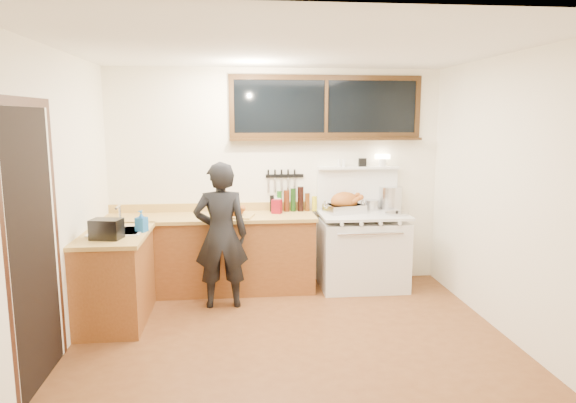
{
  "coord_description": "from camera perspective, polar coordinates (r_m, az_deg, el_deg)",
  "views": [
    {
      "loc": [
        -0.49,
        -4.43,
        2.02
      ],
      "look_at": [
        0.05,
        0.85,
        1.15
      ],
      "focal_mm": 32.0,
      "sensor_mm": 36.0,
      "label": 1
    }
  ],
  "objects": [
    {
      "name": "vintage_stove",
      "position": [
        6.23,
        8.24,
        -5.23
      ],
      "size": [
        1.02,
        0.74,
        1.58
      ],
      "color": "white",
      "rests_on": "ground"
    },
    {
      "name": "saucepan",
      "position": [
        6.35,
        9.26,
        -0.39
      ],
      "size": [
        0.18,
        0.29,
        0.13
      ],
      "color": "silver",
      "rests_on": "vintage_stove"
    },
    {
      "name": "bottle_cluster",
      "position": [
        6.18,
        0.63,
        0.07
      ],
      "size": [
        0.57,
        0.07,
        0.3
      ],
      "color": "black",
      "rests_on": "counter_back"
    },
    {
      "name": "left_doorway",
      "position": [
        4.27,
        -26.34,
        -4.34
      ],
      "size": [
        0.02,
        1.04,
        2.17
      ],
      "color": "black",
      "rests_on": "ground"
    },
    {
      "name": "room_shell",
      "position": [
        4.48,
        0.47,
        4.55
      ],
      "size": [
        4.1,
        3.6,
        2.65
      ],
      "color": "white",
      "rests_on": "ground"
    },
    {
      "name": "counter_back",
      "position": [
        6.1,
        -8.59,
        -5.68
      ],
      "size": [
        2.44,
        0.64,
        1.0
      ],
      "color": "brown",
      "rests_on": "ground"
    },
    {
      "name": "ground_plane",
      "position": [
        4.9,
        0.45,
        -15.17
      ],
      "size": [
        4.0,
        3.5,
        0.02
      ],
      "primitive_type": "cube",
      "color": "brown"
    },
    {
      "name": "pitcher",
      "position": [
        6.17,
        -1.18,
        -0.35
      ],
      "size": [
        0.12,
        0.12,
        0.17
      ],
      "color": "white",
      "rests_on": "counter_back"
    },
    {
      "name": "counter_left",
      "position": [
        5.43,
        -18.61,
        -7.98
      ],
      "size": [
        0.64,
        1.09,
        0.9
      ],
      "color": "brown",
      "rests_on": "ground"
    },
    {
      "name": "stockpot",
      "position": [
        6.49,
        11.31,
        0.43
      ],
      "size": [
        0.38,
        0.38,
        0.28
      ],
      "color": "silver",
      "rests_on": "vintage_stove"
    },
    {
      "name": "knife_strip",
      "position": [
        6.23,
        -0.53,
        2.78
      ],
      "size": [
        0.46,
        0.03,
        0.28
      ],
      "color": "black",
      "rests_on": "room_shell"
    },
    {
      "name": "toaster",
      "position": [
        5.08,
        -19.52,
        -2.9
      ],
      "size": [
        0.31,
        0.24,
        0.19
      ],
      "color": "black",
      "rests_on": "counter_left"
    },
    {
      "name": "sink_unit",
      "position": [
        5.4,
        -18.45,
        -3.73
      ],
      "size": [
        0.5,
        0.45,
        0.37
      ],
      "color": "white",
      "rests_on": "counter_left"
    },
    {
      "name": "cutting_board",
      "position": [
        5.88,
        -6.01,
        -1.19
      ],
      "size": [
        0.49,
        0.41,
        0.14
      ],
      "color": "tan",
      "rests_on": "counter_back"
    },
    {
      "name": "roast_turkey",
      "position": [
        6.14,
        6.32,
        -0.29
      ],
      "size": [
        0.5,
        0.43,
        0.25
      ],
      "color": "silver",
      "rests_on": "vintage_stove"
    },
    {
      "name": "soap_bottle",
      "position": [
        5.29,
        -15.98,
        -2.11
      ],
      "size": [
        0.13,
        0.13,
        0.22
      ],
      "color": "#246CB8",
      "rests_on": "counter_left"
    },
    {
      "name": "man",
      "position": [
        5.51,
        -7.46,
        -3.73
      ],
      "size": [
        0.59,
        0.4,
        1.57
      ],
      "color": "black",
      "rests_on": "ground"
    },
    {
      "name": "pot_lid",
      "position": [
        6.15,
        12.01,
        -1.28
      ],
      "size": [
        0.32,
        0.32,
        0.04
      ],
      "color": "silver",
      "rests_on": "vintage_stove"
    },
    {
      "name": "coffee_tin",
      "position": [
        6.05,
        -1.25,
        -0.57
      ],
      "size": [
        0.14,
        0.12,
        0.16
      ],
      "color": "maroon",
      "rests_on": "counter_back"
    },
    {
      "name": "back_window",
      "position": [
        6.25,
        4.27,
        9.69
      ],
      "size": [
        2.32,
        0.13,
        0.77
      ],
      "color": "black",
      "rests_on": "room_shell"
    }
  ]
}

